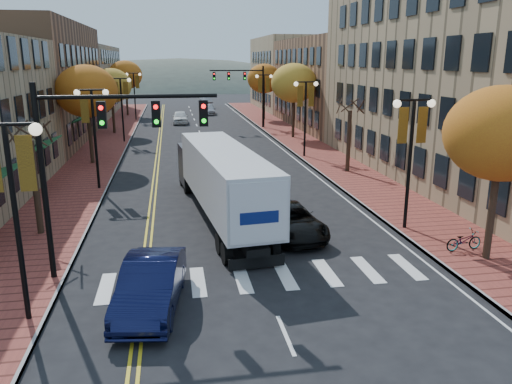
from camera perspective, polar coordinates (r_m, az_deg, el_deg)
name	(u,v)px	position (r m, az deg, el deg)	size (l,w,h in m)	color
ground	(272,303)	(16.73, 1.84, -12.55)	(200.00, 200.00, 0.00)	black
sidewalk_left	(106,145)	(48.03, -16.74, 5.16)	(4.00, 85.00, 0.15)	brown
sidewalk_right	(297,140)	(49.14, 4.66, 5.95)	(4.00, 85.00, 0.15)	brown
building_left_mid	(18,84)	(52.48, -25.60, 11.10)	(12.00, 24.00, 11.00)	brown
building_left_far	(69,81)	(76.88, -20.56, 11.81)	(12.00, 26.00, 9.50)	#9E8966
building_right_near	(502,63)	(37.34, 26.26, 13.12)	(15.00, 28.00, 15.00)	#997F5B
building_right_mid	(357,83)	(60.54, 11.44, 12.09)	(15.00, 24.00, 10.00)	brown
building_right_far	(307,74)	(81.45, 5.84, 13.31)	(15.00, 20.00, 11.00)	#9E8966
tree_left_a	(36,188)	(23.95, -23.86, 0.45)	(0.28, 0.28, 4.20)	#382619
tree_left_b	(87,91)	(39.06, -18.79, 10.83)	(4.48, 4.48, 7.21)	#382619
tree_left_c	(111,86)	(54.93, -16.22, 11.59)	(4.16, 4.16, 6.69)	#382619
tree_left_d	(125,75)	(72.81, -14.72, 12.81)	(4.61, 4.61, 7.42)	#382619
tree_right_a	(502,134)	(20.60, 26.26, 5.98)	(4.16, 4.16, 6.69)	#382619
tree_right_b	(349,141)	(35.10, 10.54, 5.73)	(0.28, 0.28, 4.20)	#382619
tree_right_c	(294,83)	(50.04, 4.36, 12.30)	(4.48, 4.48, 7.21)	#382619
tree_right_d	(264,79)	(65.68, 0.93, 12.83)	(4.35, 4.35, 7.00)	#382619
lamp_left_a	(12,185)	(15.60, -26.14, 0.70)	(1.96, 0.36, 6.05)	black
lamp_left_b	(94,119)	(31.05, -18.08, 7.89)	(1.96, 0.36, 6.05)	black
lamp_left_c	(121,97)	(48.86, -15.14, 10.42)	(1.96, 0.36, 6.05)	black
lamp_left_d	(134,87)	(66.77, -13.76, 11.59)	(1.96, 0.36, 6.05)	black
lamp_right_a	(412,139)	(23.31, 17.35, 5.82)	(1.96, 0.36, 6.05)	black
lamp_right_b	(306,104)	(40.08, 5.68, 9.97)	(1.96, 0.36, 6.05)	black
lamp_right_c	(264,90)	(57.60, 0.91, 11.54)	(1.96, 0.36, 6.05)	black
traffic_mast_near	(99,144)	(17.92, -17.53, 5.28)	(6.10, 0.35, 7.00)	black
traffic_mast_far	(246,85)	(57.23, -1.12, 12.14)	(6.10, 0.34, 7.00)	black
semi_truck	(219,176)	(24.72, -4.19, 1.84)	(3.84, 14.76, 3.65)	black
navy_sedan	(151,285)	(16.39, -11.93, -10.34)	(1.71, 4.91, 1.62)	black
black_suv	(290,221)	(22.49, 3.94, -3.29)	(2.31, 5.00, 1.39)	black
car_far_white	(180,117)	(62.93, -8.66, 8.44)	(1.83, 4.55, 1.55)	white
car_far_silver	(208,110)	(73.09, -5.46, 9.36)	(1.91, 4.71, 1.37)	#A7A7AF
car_far_oncoming	(205,103)	(83.84, -5.85, 10.14)	(1.70, 4.86, 1.60)	#A9A9B1
bicycle	(464,240)	(22.11, 22.66, -5.12)	(0.56, 1.60, 0.84)	gray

